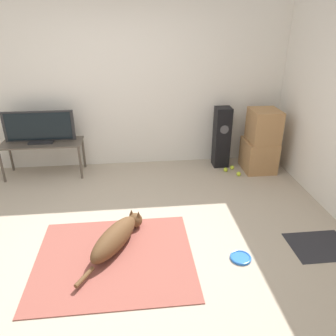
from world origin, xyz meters
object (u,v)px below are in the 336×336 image
(floor_speaker, at_px, (222,137))
(tennis_ball_near_speaker, at_px, (226,170))
(cardboard_box_lower, at_px, (259,155))
(tv_stand, at_px, (42,146))
(dog, at_px, (116,237))
(tennis_ball_by_boxes, at_px, (239,174))
(cardboard_box_upper, at_px, (264,126))
(tv, at_px, (39,127))
(frisbee, at_px, (241,258))
(tennis_ball_loose_on_carpet, at_px, (232,168))

(floor_speaker, xyz_separation_m, tennis_ball_near_speaker, (0.03, -0.25, -0.44))
(cardboard_box_lower, height_order, tv_stand, tv_stand)
(dog, bearing_deg, tennis_ball_by_boxes, 40.14)
(cardboard_box_upper, xyz_separation_m, tennis_ball_by_boxes, (-0.38, -0.18, -0.69))
(tv, bearing_deg, frisbee, -42.91)
(floor_speaker, relative_size, tennis_ball_loose_on_carpet, 14.42)
(dog, xyz_separation_m, cardboard_box_upper, (2.16, 1.68, 0.58))
(cardboard_box_lower, bearing_deg, tv_stand, 176.87)
(floor_speaker, distance_m, tennis_ball_by_boxes, 0.64)
(dog, xyz_separation_m, tennis_ball_near_speaker, (1.62, 1.67, -0.10))
(frisbee, relative_size, tv_stand, 0.18)
(tennis_ball_near_speaker, relative_size, tennis_ball_loose_on_carpet, 1.00)
(floor_speaker, bearing_deg, cardboard_box_upper, -22.74)
(dog, distance_m, tennis_ball_near_speaker, 2.33)
(frisbee, distance_m, tv, 3.31)
(dog, distance_m, cardboard_box_lower, 2.74)
(tv, bearing_deg, dog, -59.15)
(tv, distance_m, tennis_ball_loose_on_carpet, 2.96)
(tennis_ball_loose_on_carpet, bearing_deg, dog, -135.20)
(cardboard_box_lower, distance_m, tennis_ball_near_speaker, 0.56)
(cardboard_box_lower, relative_size, cardboard_box_upper, 1.05)
(frisbee, height_order, cardboard_box_lower, cardboard_box_lower)
(tv, height_order, tennis_ball_by_boxes, tv)
(tv, bearing_deg, tennis_ball_near_speaker, -4.47)
(cardboard_box_upper, xyz_separation_m, tennis_ball_near_speaker, (-0.54, -0.02, -0.69))
(frisbee, xyz_separation_m, tennis_ball_loose_on_carpet, (0.51, 2.04, 0.02))
(cardboard_box_lower, distance_m, cardboard_box_upper, 0.48)
(floor_speaker, distance_m, tennis_ball_near_speaker, 0.51)
(dog, relative_size, tv_stand, 0.87)
(tennis_ball_by_boxes, bearing_deg, tennis_ball_near_speaker, 132.62)
(cardboard_box_upper, bearing_deg, tennis_ball_near_speaker, -178.26)
(cardboard_box_lower, bearing_deg, tennis_ball_near_speaker, -176.29)
(tv_stand, relative_size, tennis_ball_loose_on_carpet, 17.60)
(tv_stand, distance_m, tennis_ball_by_boxes, 2.96)
(cardboard_box_lower, bearing_deg, floor_speaker, 158.14)
(floor_speaker, height_order, tv, tv)
(frisbee, height_order, cardboard_box_upper, cardboard_box_upper)
(frisbee, xyz_separation_m, cardboard_box_upper, (0.92, 2.00, 0.71))
(dog, relative_size, frisbee, 4.76)
(frisbee, distance_m, tennis_ball_by_boxes, 1.89)
(cardboard_box_lower, bearing_deg, tv, 176.82)
(tennis_ball_near_speaker, bearing_deg, tennis_ball_loose_on_carpet, 27.85)
(tennis_ball_loose_on_carpet, bearing_deg, tv_stand, 177.05)
(tv_stand, distance_m, tv, 0.29)
(cardboard_box_lower, bearing_deg, tennis_ball_by_boxes, -150.85)
(frisbee, distance_m, tennis_ball_near_speaker, 2.02)
(cardboard_box_lower, xyz_separation_m, tennis_ball_by_boxes, (-0.36, -0.20, -0.21))
(cardboard_box_upper, relative_size, tennis_ball_near_speaker, 7.34)
(floor_speaker, bearing_deg, tennis_ball_loose_on_carpet, -51.49)
(tennis_ball_by_boxes, height_order, tennis_ball_loose_on_carpet, same)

